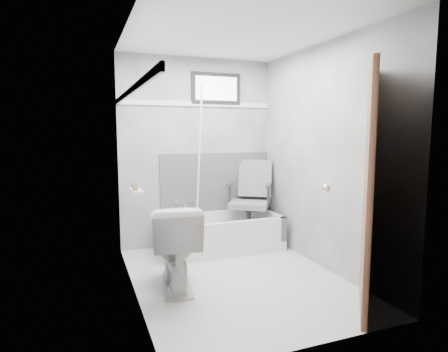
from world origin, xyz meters
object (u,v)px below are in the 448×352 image
office_chair (249,199)px  toilet (175,246)px  bathtub (220,233)px  soap_bottle_a (136,185)px  soap_bottle_b (134,184)px  door (423,194)px

office_chair → toilet: bearing=-109.4°
bathtub → soap_bottle_a: soap_bottle_a is taller
toilet → soap_bottle_b: soap_bottle_b is taller
soap_bottle_a → soap_bottle_b: 0.14m
door → soap_bottle_a: (-1.92, 1.51, -0.03)m
soap_bottle_a → soap_bottle_b: (0.00, 0.14, -0.01)m
bathtub → office_chair: office_chair is taller
bathtub → toilet: size_ratio=1.85×
office_chair → door: (0.39, -2.26, 0.39)m
office_chair → soap_bottle_b: bearing=-126.0°
soap_bottle_a → soap_bottle_b: size_ratio=1.15×
soap_bottle_a → soap_bottle_b: bearing=90.0°
office_chair → soap_bottle_b: size_ratio=11.74×
bathtub → soap_bottle_a: (-1.11, -0.70, 0.76)m
door → soap_bottle_b: 2.53m
toilet → soap_bottle_a: size_ratio=8.43×
bathtub → soap_bottle_b: size_ratio=17.93×
office_chair → soap_bottle_a: size_ratio=10.21×
door → soap_bottle_a: bearing=141.8°
office_chair → soap_bottle_b: (-1.53, -0.61, 0.35)m
bathtub → toilet: 1.22m
door → bathtub: bearing=110.1°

